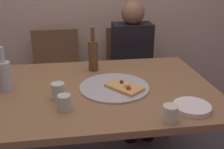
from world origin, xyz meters
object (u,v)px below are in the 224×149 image
object	(u,v)px
chair_left	(57,72)
plate_stack	(192,107)
wine_glass	(170,113)
tumbler_far	(64,102)
pizza_tray	(114,87)
tumbler_near	(58,91)
wine_bottle	(5,75)
beer_bottle	(93,55)
dining_table	(102,98)
chair_right	(130,68)
pizza_slice_last	(125,87)
guest_in_sweater	(134,61)

from	to	relation	value
chair_left	plate_stack	bearing A→B (deg)	121.86
wine_glass	plate_stack	xyz separation A→B (m)	(0.15, 0.09, -0.03)
plate_stack	tumbler_far	bearing A→B (deg)	171.65
pizza_tray	tumbler_near	size ratio (longest dim) A/B	4.56
wine_bottle	tumbler_near	xyz separation A→B (m)	(0.31, -0.16, -0.05)
wine_bottle	tumbler_far	size ratio (longest dim) A/B	3.31
wine_bottle	beer_bottle	distance (m)	0.61
dining_table	wine_glass	xyz separation A→B (m)	(0.29, -0.43, 0.12)
wine_bottle	chair_right	world-z (taller)	wine_bottle
pizza_slice_last	plate_stack	world-z (taller)	pizza_slice_last
pizza_tray	chair_left	world-z (taller)	chair_left
pizza_slice_last	beer_bottle	distance (m)	0.42
pizza_tray	wine_bottle	size ratio (longest dim) A/B	1.58
pizza_slice_last	tumbler_near	world-z (taller)	tumbler_near
beer_bottle	tumbler_near	size ratio (longest dim) A/B	3.32
pizza_slice_last	wine_glass	size ratio (longest dim) A/B	3.12
tumbler_near	chair_right	xyz separation A→B (m)	(0.64, 1.02, -0.28)
beer_bottle	guest_in_sweater	size ratio (longest dim) A/B	0.27
pizza_slice_last	tumbler_near	bearing A→B (deg)	-172.51
wine_bottle	tumbler_near	world-z (taller)	wine_bottle
dining_table	wine_glass	size ratio (longest dim) A/B	17.36
pizza_slice_last	tumbler_near	xyz separation A→B (m)	(-0.39, -0.05, 0.02)
pizza_slice_last	chair_right	xyz separation A→B (m)	(0.25, 0.97, -0.26)
wine_glass	wine_bottle	bearing A→B (deg)	151.10
plate_stack	guest_in_sweater	xyz separation A→B (m)	(-0.06, 1.10, -0.12)
wine_bottle	tumbler_far	world-z (taller)	wine_bottle
wine_glass	chair_left	distance (m)	1.50
tumbler_far	guest_in_sweater	world-z (taller)	guest_in_sweater
pizza_slice_last	beer_bottle	bearing A→B (deg)	113.00
chair_left	guest_in_sweater	bearing A→B (deg)	168.02
wine_glass	guest_in_sweater	size ratio (longest dim) A/B	0.07
dining_table	chair_right	world-z (taller)	chair_right
wine_bottle	wine_glass	xyz separation A→B (m)	(0.86, -0.48, -0.06)
dining_table	beer_bottle	bearing A→B (deg)	94.56
beer_bottle	tumbler_near	distance (m)	0.49
wine_bottle	chair_left	size ratio (longest dim) A/B	0.31
dining_table	tumbler_far	size ratio (longest dim) A/B	16.94
tumbler_near	wine_bottle	bearing A→B (deg)	152.71
guest_in_sweater	wine_bottle	bearing A→B (deg)	36.61
pizza_tray	tumbler_far	world-z (taller)	tumbler_far
pizza_slice_last	wine_glass	bearing A→B (deg)	-67.14
dining_table	chair_left	world-z (taller)	chair_left
wine_glass	tumbler_far	bearing A→B (deg)	160.15
wine_bottle	chair_left	world-z (taller)	wine_bottle
wine_bottle	tumbler_near	size ratio (longest dim) A/B	2.89
dining_table	pizza_slice_last	world-z (taller)	pizza_slice_last
pizza_tray	tumbler_far	bearing A→B (deg)	-142.98
beer_bottle	guest_in_sweater	distance (m)	0.64
tumbler_near	chair_right	distance (m)	1.24
plate_stack	chair_right	distance (m)	1.28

